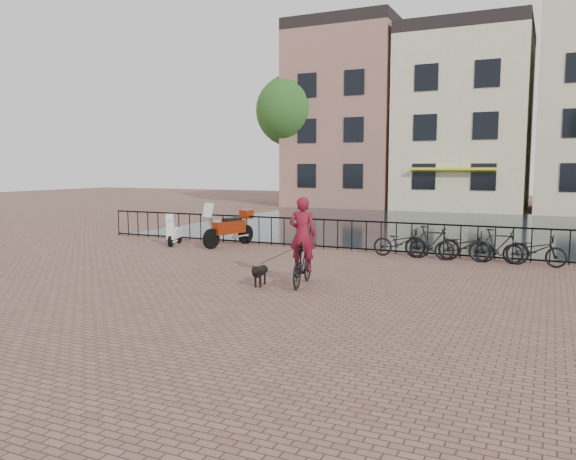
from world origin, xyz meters
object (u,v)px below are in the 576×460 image
at_px(motorcycle, 229,223).
at_px(scooter, 175,228).
at_px(cyclist, 303,247).
at_px(dog, 260,274).

xyz_separation_m(motorcycle, scooter, (-1.90, -0.58, -0.21)).
bearing_deg(cyclist, scooter, -42.34).
distance_m(cyclist, scooter, 8.23).
bearing_deg(motorcycle, scooter, -149.34).
bearing_deg(scooter, motorcycle, -1.92).
xyz_separation_m(cyclist, dog, (-0.90, -0.43, -0.66)).
relative_size(dog, motorcycle, 0.36).
distance_m(dog, scooter, 7.75).
distance_m(dog, motorcycle, 6.85).
relative_size(cyclist, dog, 2.92).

